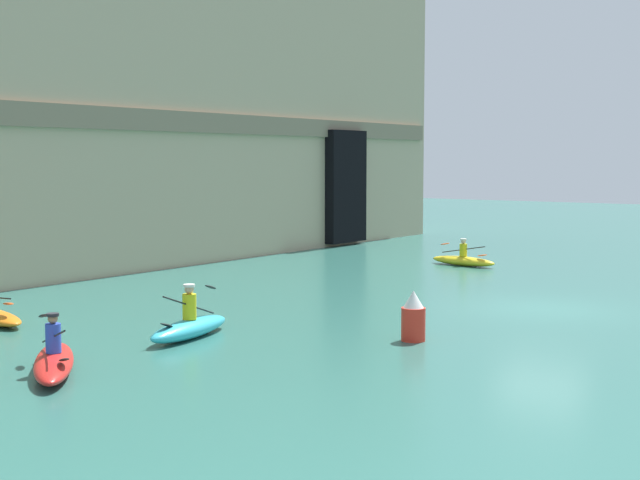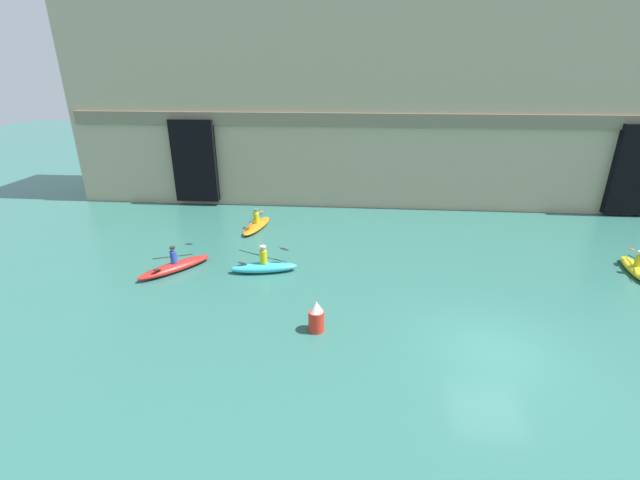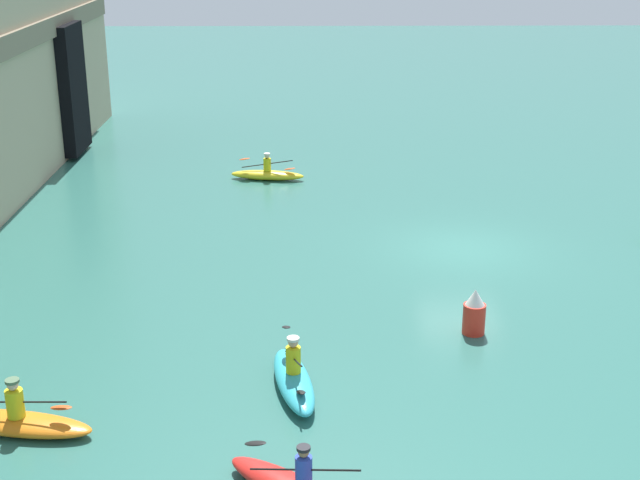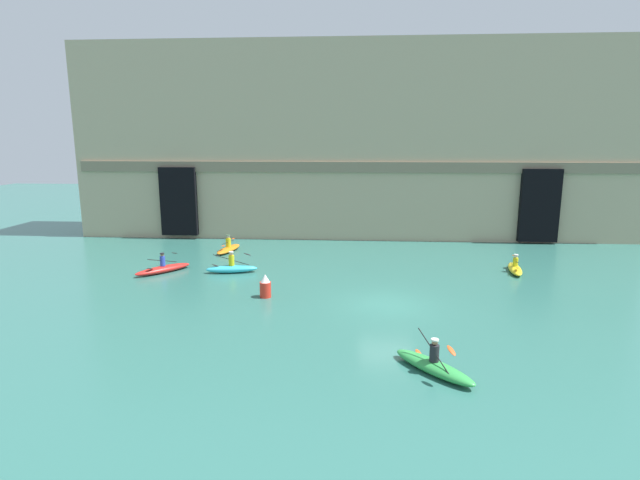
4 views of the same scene
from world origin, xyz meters
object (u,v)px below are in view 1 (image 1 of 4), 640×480
(kayak_yellow, at_px, (463,260))
(kayak_red, at_px, (54,361))
(kayak_cyan, at_px, (190,326))
(marker_buoy, at_px, (413,317))

(kayak_yellow, bearing_deg, kayak_red, -77.00)
(kayak_cyan, xyz_separation_m, kayak_red, (-3.97, -0.24, -0.03))
(marker_buoy, bearing_deg, kayak_red, 148.53)
(kayak_yellow, height_order, marker_buoy, marker_buoy)
(kayak_cyan, distance_m, kayak_yellow, 16.41)
(kayak_yellow, height_order, kayak_red, kayak_red)
(kayak_cyan, height_order, kayak_red, kayak_cyan)
(kayak_yellow, distance_m, marker_buoy, 14.74)
(kayak_red, bearing_deg, marker_buoy, 98.74)
(kayak_red, height_order, marker_buoy, kayak_red)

